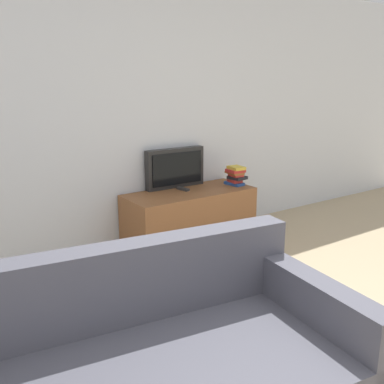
% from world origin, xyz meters
% --- Properties ---
extents(wall_back, '(9.00, 0.06, 2.60)m').
position_xyz_m(wall_back, '(0.00, 3.03, 1.30)').
color(wall_back, silver).
rests_on(wall_back, ground_plane).
extents(tv_stand, '(1.30, 0.54, 0.55)m').
position_xyz_m(tv_stand, '(0.55, 2.71, 0.27)').
color(tv_stand, brown).
rests_on(tv_stand, ground_plane).
extents(television, '(0.65, 0.09, 0.40)m').
position_xyz_m(television, '(0.53, 2.94, 0.75)').
color(television, black).
rests_on(television, tv_stand).
extents(book_stack, '(0.18, 0.22, 0.20)m').
position_xyz_m(book_stack, '(1.10, 2.66, 0.65)').
color(book_stack, '#23478E').
rests_on(book_stack, tv_stand).
extents(remote_on_stand, '(0.07, 0.15, 0.02)m').
position_xyz_m(remote_on_stand, '(0.52, 2.79, 0.56)').
color(remote_on_stand, '#2D2D2D').
rests_on(remote_on_stand, tv_stand).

